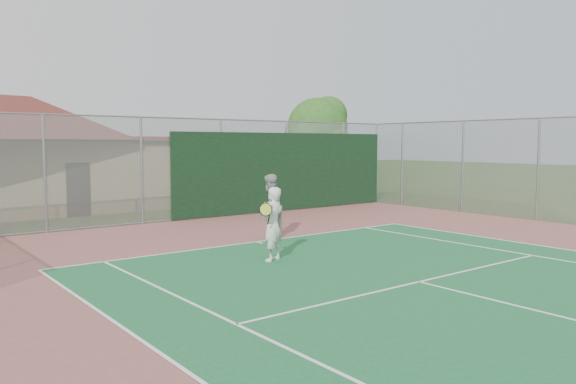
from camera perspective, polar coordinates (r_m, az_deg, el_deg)
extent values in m
cylinder|color=gray|center=(17.95, -23.48, 1.68)|extent=(0.08, 0.08, 3.50)
cylinder|color=gray|center=(18.91, -14.63, 2.08)|extent=(0.08, 0.08, 3.50)
cylinder|color=gray|center=(20.27, -6.81, 2.39)|extent=(0.08, 0.08, 3.50)
cylinder|color=gray|center=(21.96, -0.07, 2.63)|extent=(0.08, 0.08, 3.50)
cylinder|color=gray|center=(23.91, 5.64, 2.80)|extent=(0.08, 0.08, 3.50)
cylinder|color=gray|center=(25.32, 8.93, 2.88)|extent=(0.08, 0.08, 3.50)
cylinder|color=gray|center=(19.32, -12.00, 7.39)|extent=(20.00, 0.05, 0.05)
cylinder|color=gray|center=(19.47, -11.81, -2.81)|extent=(20.00, 0.05, 0.05)
cube|color=#999EA0|center=(19.32, -11.90, 2.20)|extent=(20.00, 0.02, 3.50)
cube|color=black|center=(21.93, 0.01, 2.10)|extent=(10.00, 0.04, 3.00)
cylinder|color=gray|center=(24.32, 11.51, 2.76)|extent=(0.08, 0.08, 3.50)
cylinder|color=gray|center=(22.48, 17.31, 2.46)|extent=(0.08, 0.08, 3.50)
cylinder|color=gray|center=(20.90, 24.06, 2.07)|extent=(0.08, 0.08, 3.50)
cube|color=#999EA0|center=(22.48, 17.31, 2.46)|extent=(0.02, 9.00, 3.50)
cube|color=tan|center=(24.78, -27.23, 1.51)|extent=(11.22, 7.56, 2.78)
cube|color=black|center=(21.62, -20.53, 0.21)|extent=(0.83, 0.06, 1.95)
cylinder|color=#342012|center=(27.97, 2.97, 2.24)|extent=(0.34, 0.34, 2.63)
sphere|color=#26561B|center=(27.95, 2.99, 6.48)|extent=(3.01, 3.01, 3.01)
sphere|color=#26561B|center=(28.71, 3.90, 5.68)|extent=(2.07, 2.07, 2.07)
sphere|color=#26561B|center=(27.17, 2.29, 5.53)|extent=(1.88, 1.88, 1.88)
sphere|color=#26561B|center=(27.43, 4.44, 5.32)|extent=(1.69, 1.69, 1.69)
sphere|color=#26561B|center=(28.34, 1.55, 6.08)|extent=(1.88, 1.88, 1.88)
sphere|color=#26561B|center=(28.20, 4.12, 7.80)|extent=(1.88, 1.88, 1.88)
imported|color=silver|center=(12.58, -1.58, -3.36)|extent=(0.71, 0.61, 1.66)
imported|color=#A5A8AA|center=(15.60, -1.83, -1.51)|extent=(1.08, 1.00, 1.78)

